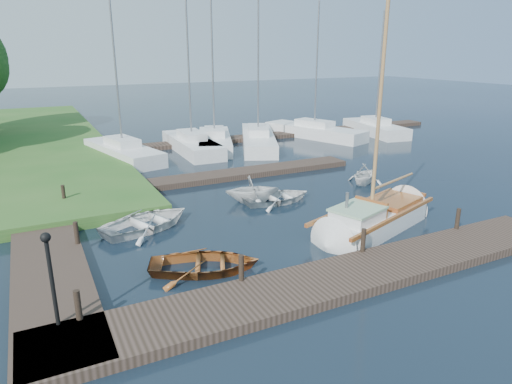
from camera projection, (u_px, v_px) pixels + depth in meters
name	position (u px, v px, depth m)	size (l,w,h in m)	color
ground	(256.00, 219.00, 19.06)	(160.00, 160.00, 0.00)	black
near_dock	(344.00, 277.00, 13.90)	(18.00, 2.20, 0.30)	#31251C
left_dock	(44.00, 233.00, 17.29)	(2.20, 18.00, 0.30)	#31251C
far_dock	(236.00, 174.00, 25.41)	(14.00, 1.60, 0.30)	#31251C
pontoon	(277.00, 135.00, 36.94)	(30.00, 1.60, 0.30)	#31251C
mooring_post_0	(78.00, 305.00, 11.37)	(0.16, 0.16, 0.80)	black
mooring_post_1	(241.00, 268.00, 13.30)	(0.16, 0.16, 0.80)	black
mooring_post_2	(363.00, 240.00, 15.23)	(0.16, 0.16, 0.80)	black
mooring_post_3	(458.00, 219.00, 17.17)	(0.16, 0.16, 0.80)	black
mooring_post_4	(76.00, 233.00, 15.85)	(0.16, 0.16, 0.80)	black
mooring_post_5	(64.00, 194.00, 20.11)	(0.16, 0.16, 0.80)	black
lamp_post	(50.00, 267.00, 10.81)	(0.24, 0.24, 2.44)	black
sailboat	(375.00, 220.00, 18.07)	(7.40, 4.19, 9.83)	silver
dinghy	(205.00, 260.00, 14.53)	(2.50, 3.50, 0.73)	brown
tender_a	(147.00, 219.00, 17.98)	(2.69, 3.77, 0.78)	silver
tender_b	(253.00, 188.00, 21.16)	(2.17, 2.51, 1.32)	silver
tender_c	(277.00, 195.00, 21.14)	(2.32, 3.25, 0.67)	silver
tender_d	(365.00, 173.00, 23.94)	(2.00, 2.32, 1.22)	silver
marina_boat_0	(123.00, 150.00, 29.33)	(3.89, 8.07, 11.72)	silver
marina_boat_1	(192.00, 143.00, 31.62)	(2.45, 7.98, 10.60)	silver
marina_boat_2	(215.00, 140.00, 32.82)	(4.77, 8.00, 10.59)	silver
marina_boat_3	(258.00, 138.00, 33.57)	(5.97, 9.70, 12.83)	silver
marina_boat_4	(314.00, 130.00, 36.64)	(5.01, 8.98, 10.25)	silver
marina_boat_6	(375.00, 127.00, 38.08)	(3.24, 7.34, 9.71)	silver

